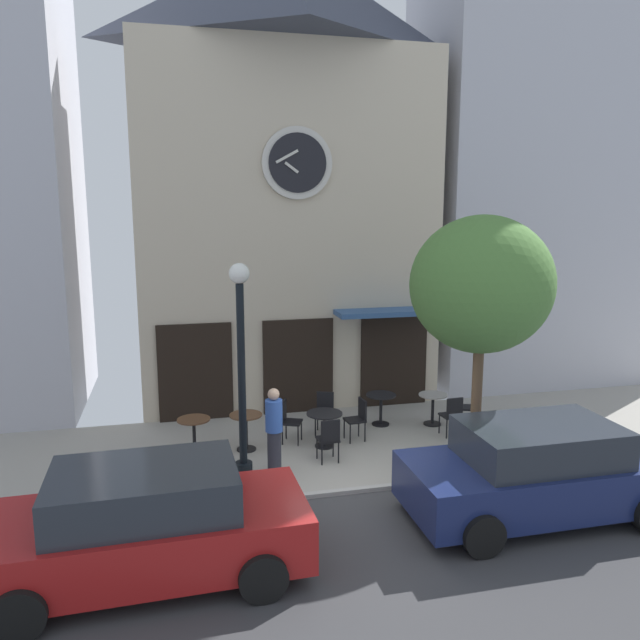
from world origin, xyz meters
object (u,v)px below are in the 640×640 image
street_lamp (242,374)px  parked_car_red (146,525)px  cafe_table_near_door (194,430)px  cafe_chair_near_lamp (452,413)px  cafe_chair_mid_row (325,409)px  pedestrian_blue (274,430)px  cafe_table_center_left (433,404)px  parked_car_navy (538,471)px  cafe_table_near_curb (246,425)px  cafe_table_rightmost (381,404)px  cafe_chair_by_entrance (329,437)px  cafe_chair_corner (358,416)px  cafe_chair_left_end (288,418)px  street_tree (482,285)px  cafe_table_center_right (324,422)px  cafe_chair_facing_wall (471,404)px

street_lamp → parked_car_red: (-1.60, -2.69, -1.27)m
cafe_table_near_door → cafe_chair_near_lamp: size_ratio=0.83×
cafe_chair_mid_row → pedestrian_blue: (-1.45, -1.94, 0.33)m
cafe_table_near_door → cafe_table_center_left: size_ratio=1.03×
parked_car_red → pedestrian_blue: bearing=52.4°
parked_car_navy → pedestrian_blue: bearing=146.7°
street_lamp → cafe_chair_mid_row: 3.29m
cafe_table_near_curb → cafe_chair_mid_row: size_ratio=0.85×
cafe_table_rightmost → cafe_chair_by_entrance: size_ratio=0.81×
cafe_chair_corner → cafe_chair_left_end: bearing=172.0°
street_tree → cafe_chair_near_lamp: 3.38m
cafe_chair_near_lamp → cafe_chair_left_end: bearing=171.9°
street_tree → cafe_table_center_left: bearing=85.9°
street_lamp → cafe_table_rightmost: (3.41, 2.26, -1.53)m
cafe_chair_mid_row → cafe_chair_by_entrance: 1.68m
cafe_chair_left_end → cafe_chair_mid_row: bearing=24.1°
cafe_chair_left_end → parked_car_red: bearing=-122.0°
street_tree → cafe_table_rightmost: street_tree is taller
cafe_table_rightmost → cafe_chair_corner: 1.10m
cafe_chair_corner → pedestrian_blue: pedestrian_blue is taller
cafe_table_center_right → cafe_chair_facing_wall: cafe_chair_facing_wall is taller
cafe_chair_corner → cafe_table_near_curb: bearing=-179.6°
cafe_chair_by_entrance → parked_car_navy: (2.75, -2.83, 0.23)m
cafe_chair_by_entrance → pedestrian_blue: pedestrian_blue is taller
cafe_table_center_left → cafe_chair_near_lamp: cafe_chair_near_lamp is taller
cafe_table_near_door → cafe_chair_by_entrance: (2.55, -1.06, 0.02)m
cafe_chair_near_lamp → parked_car_navy: (-0.22, -3.57, 0.23)m
cafe_table_near_curb → cafe_table_rightmost: (3.19, 0.79, -0.02)m
cafe_table_center_left → cafe_chair_near_lamp: 0.81m
cafe_chair_left_end → cafe_table_center_left: bearing=5.0°
cafe_table_near_curb → cafe_chair_mid_row: bearing=19.1°
street_lamp → street_tree: size_ratio=0.83×
cafe_table_center_left → parked_car_red: size_ratio=0.17×
parked_car_navy → street_tree: bearing=91.5°
pedestrian_blue → street_tree: bearing=-7.7°
cafe_chair_facing_wall → parked_car_red: size_ratio=0.21×
cafe_table_near_door → cafe_table_center_right: cafe_table_near_door is taller
street_lamp → cafe_table_center_right: 2.68m
cafe_table_near_curb → parked_car_navy: (4.25, -3.85, 0.23)m
cafe_table_near_door → cafe_chair_corner: size_ratio=0.83×
cafe_table_center_left → parked_car_navy: size_ratio=0.17×
cafe_chair_mid_row → pedestrian_blue: 2.44m
cafe_table_center_right → cafe_table_center_left: (2.75, 0.73, -0.04)m
cafe_table_center_right → cafe_chair_by_entrance: bearing=-97.8°
cafe_chair_left_end → parked_car_red: size_ratio=0.21×
cafe_table_near_curb → pedestrian_blue: (0.38, -1.31, 0.33)m
cafe_table_center_right → cafe_table_center_left: 2.85m
cafe_table_rightmost → cafe_table_near_door: bearing=-169.9°
street_lamp → cafe_chair_mid_row: street_lamp is taller
cafe_chair_by_entrance → pedestrian_blue: (-1.13, -0.29, 0.33)m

